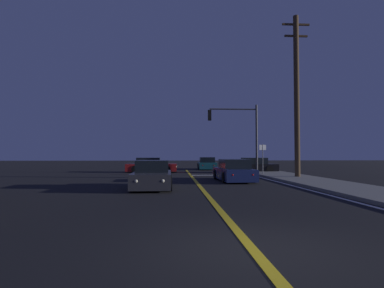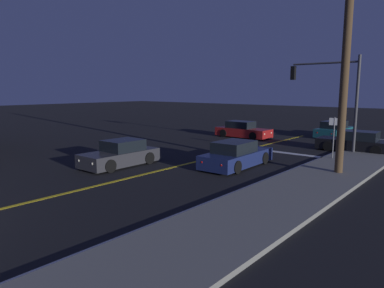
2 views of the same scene
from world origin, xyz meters
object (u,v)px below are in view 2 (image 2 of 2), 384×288
at_px(car_parked_curb_charcoal, 121,155).
at_px(car_lead_oncoming_navy, 236,155).
at_px(car_far_approaching_red, 243,130).
at_px(street_sign_corner, 334,132).
at_px(utility_pole_right, 346,49).
at_px(car_following_oncoming_teal, 335,130).
at_px(traffic_signal_near_right, 332,88).
at_px(car_distant_tail_black, 356,143).

bearing_deg(car_parked_curb_charcoal, car_lead_oncoming_navy, -142.53).
height_order(car_far_approaching_red, street_sign_corner, street_sign_corner).
bearing_deg(utility_pole_right, car_far_approaching_red, 141.74).
xyz_separation_m(car_parked_curb_charcoal, car_following_oncoming_teal, (4.68, 18.64, 0.00)).
height_order(car_parked_curb_charcoal, car_lead_oncoming_navy, same).
height_order(car_lead_oncoming_navy, traffic_signal_near_right, traffic_signal_near_right).
bearing_deg(car_following_oncoming_teal, car_far_approaching_red, -135.70).
distance_m(car_far_approaching_red, car_following_oncoming_teal, 7.74).
xyz_separation_m(car_distant_tail_black, utility_pole_right, (1.25, -7.14, 5.13)).
relative_size(car_parked_curb_charcoal, traffic_signal_near_right, 0.70).
height_order(car_distant_tail_black, car_following_oncoming_teal, same).
height_order(car_distant_tail_black, car_parked_curb_charcoal, same).
bearing_deg(car_far_approaching_red, car_parked_curb_charcoal, 4.84).
height_order(car_distant_tail_black, car_far_approaching_red, same).
bearing_deg(street_sign_corner, utility_pole_right, -67.03).
xyz_separation_m(car_distant_tail_black, street_sign_corner, (-0.15, -3.84, 1.05)).
bearing_deg(street_sign_corner, car_lead_oncoming_navy, -124.06).
bearing_deg(traffic_signal_near_right, car_following_oncoming_teal, -74.38).
relative_size(car_far_approaching_red, utility_pole_right, 0.42).
bearing_deg(car_following_oncoming_teal, street_sign_corner, -70.08).
bearing_deg(utility_pole_right, traffic_signal_near_right, 113.32).
distance_m(car_lead_oncoming_navy, street_sign_corner, 5.89).
relative_size(car_distant_tail_black, utility_pole_right, 0.41).
height_order(car_lead_oncoming_navy, street_sign_corner, street_sign_corner).
bearing_deg(utility_pole_right, car_following_oncoming_teal, 109.21).
bearing_deg(car_following_oncoming_teal, traffic_signal_near_right, -72.41).
height_order(car_following_oncoming_teal, street_sign_corner, street_sign_corner).
relative_size(car_following_oncoming_teal, street_sign_corner, 1.90).
bearing_deg(car_lead_oncoming_navy, car_parked_curb_charcoal, -143.80).
relative_size(car_lead_oncoming_navy, utility_pole_right, 0.42).
distance_m(car_distant_tail_black, car_parked_curb_charcoal, 14.79).
xyz_separation_m(traffic_signal_near_right, utility_pole_right, (2.63, -6.10, 1.71)).
bearing_deg(utility_pole_right, street_sign_corner, 112.97).
distance_m(car_lead_oncoming_navy, utility_pole_right, 7.08).
xyz_separation_m(car_parked_curb_charcoal, car_lead_oncoming_navy, (4.71, 3.72, 0.00)).
height_order(car_lead_oncoming_navy, utility_pole_right, utility_pole_right).
bearing_deg(car_following_oncoming_teal, car_distant_tail_black, -59.42).
bearing_deg(traffic_signal_near_right, car_parked_curb_charcoal, 59.30).
bearing_deg(car_distant_tail_black, car_lead_oncoming_navy, 156.31).
distance_m(car_lead_oncoming_navy, traffic_signal_near_right, 8.58).
relative_size(car_far_approaching_red, car_following_oncoming_teal, 1.01).
bearing_deg(car_lead_oncoming_navy, street_sign_corner, 53.81).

